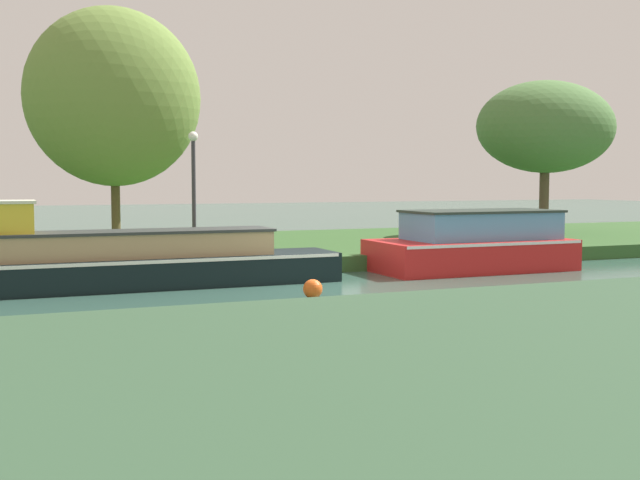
{
  "coord_description": "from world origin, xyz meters",
  "views": [
    {
      "loc": [
        -6.62,
        -15.7,
        2.3
      ],
      "look_at": [
        0.37,
        1.2,
        0.9
      ],
      "focal_mm": 43.8,
      "sensor_mm": 36.0,
      "label": 1
    }
  ],
  "objects_px": {
    "black_narrowboat": "(129,260)",
    "lamp_post": "(194,179)",
    "channel_buoy": "(313,289)",
    "red_barge": "(474,244)",
    "willow_tree_left": "(114,97)",
    "mooring_post_near": "(545,237)",
    "willow_tree_centre": "(546,127)"
  },
  "relations": [
    {
      "from": "lamp_post",
      "to": "channel_buoy",
      "type": "relative_size",
      "value": 8.06
    },
    {
      "from": "willow_tree_left",
      "to": "red_barge",
      "type": "bearing_deg",
      "value": -38.72
    },
    {
      "from": "red_barge",
      "to": "willow_tree_centre",
      "type": "height_order",
      "value": "willow_tree_centre"
    },
    {
      "from": "lamp_post",
      "to": "channel_buoy",
      "type": "distance_m",
      "value": 5.44
    },
    {
      "from": "red_barge",
      "to": "black_narrowboat",
      "type": "distance_m",
      "value": 8.71
    },
    {
      "from": "lamp_post",
      "to": "mooring_post_near",
      "type": "bearing_deg",
      "value": -4.48
    },
    {
      "from": "willow_tree_left",
      "to": "lamp_post",
      "type": "bearing_deg",
      "value": -74.7
    },
    {
      "from": "willow_tree_left",
      "to": "mooring_post_near",
      "type": "height_order",
      "value": "willow_tree_left"
    },
    {
      "from": "willow_tree_left",
      "to": "willow_tree_centre",
      "type": "height_order",
      "value": "willow_tree_left"
    },
    {
      "from": "red_barge",
      "to": "lamp_post",
      "type": "relative_size",
      "value": 1.66
    },
    {
      "from": "red_barge",
      "to": "willow_tree_centre",
      "type": "xyz_separation_m",
      "value": [
        6.93,
        5.94,
        3.52
      ]
    },
    {
      "from": "channel_buoy",
      "to": "red_barge",
      "type": "bearing_deg",
      "value": 27.48
    },
    {
      "from": "willow_tree_centre",
      "to": "channel_buoy",
      "type": "height_order",
      "value": "willow_tree_centre"
    },
    {
      "from": "willow_tree_left",
      "to": "mooring_post_near",
      "type": "relative_size",
      "value": 12.51
    },
    {
      "from": "red_barge",
      "to": "lamp_post",
      "type": "height_order",
      "value": "lamp_post"
    },
    {
      "from": "willow_tree_centre",
      "to": "mooring_post_near",
      "type": "relative_size",
      "value": 9.89
    },
    {
      "from": "black_narrowboat",
      "to": "lamp_post",
      "type": "distance_m",
      "value": 3.2
    },
    {
      "from": "red_barge",
      "to": "channel_buoy",
      "type": "height_order",
      "value": "red_barge"
    },
    {
      "from": "red_barge",
      "to": "mooring_post_near",
      "type": "distance_m",
      "value": 3.35
    },
    {
      "from": "black_narrowboat",
      "to": "mooring_post_near",
      "type": "distance_m",
      "value": 11.92
    },
    {
      "from": "red_barge",
      "to": "black_narrowboat",
      "type": "relative_size",
      "value": 0.58
    },
    {
      "from": "willow_tree_centre",
      "to": "mooring_post_near",
      "type": "bearing_deg",
      "value": -128.21
    },
    {
      "from": "mooring_post_near",
      "to": "red_barge",
      "type": "bearing_deg",
      "value": -160.07
    },
    {
      "from": "red_barge",
      "to": "channel_buoy",
      "type": "distance_m",
      "value": 6.39
    },
    {
      "from": "willow_tree_left",
      "to": "black_narrowboat",
      "type": "bearing_deg",
      "value": -95.67
    },
    {
      "from": "black_narrowboat",
      "to": "lamp_post",
      "type": "height_order",
      "value": "lamp_post"
    },
    {
      "from": "mooring_post_near",
      "to": "channel_buoy",
      "type": "distance_m",
      "value": 9.72
    },
    {
      "from": "red_barge",
      "to": "willow_tree_left",
      "type": "relative_size",
      "value": 0.74
    },
    {
      "from": "willow_tree_left",
      "to": "channel_buoy",
      "type": "height_order",
      "value": "willow_tree_left"
    },
    {
      "from": "black_narrowboat",
      "to": "willow_tree_left",
      "type": "bearing_deg",
      "value": 84.33
    },
    {
      "from": "red_barge",
      "to": "black_narrowboat",
      "type": "height_order",
      "value": "black_narrowboat"
    },
    {
      "from": "willow_tree_left",
      "to": "willow_tree_centre",
      "type": "xyz_separation_m",
      "value": [
        15.01,
        -0.53,
        -0.51
      ]
    }
  ]
}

